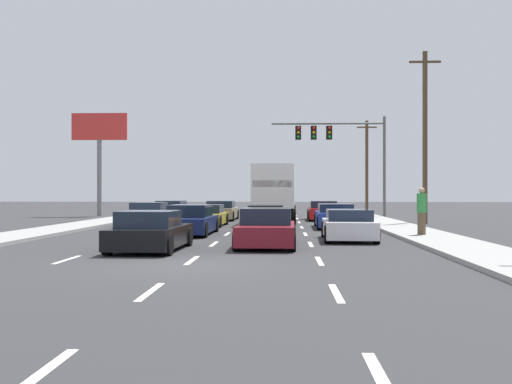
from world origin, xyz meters
The scene contains 21 objects.
ground_plane centered at (0.00, 25.00, 0.00)m, with size 140.00×140.00×0.00m, color #333335.
sidewalk_right centered at (8.16, 20.00, 0.07)m, with size 2.42×80.00×0.14m, color #9E9E99.
sidewalk_left centered at (-8.16, 20.00, 0.07)m, with size 2.42×80.00×0.14m, color #9E9E99.
lane_markings centered at (0.00, 21.04, 0.00)m, with size 6.94×62.00×0.01m.
car_gray centered at (-4.91, 24.13, 0.59)m, with size 2.07×4.52×1.26m.
car_silver centered at (-4.86, 17.38, 0.59)m, with size 2.01×4.41×1.27m.
car_tan centered at (-1.58, 23.70, 0.58)m, with size 2.02×4.36×1.25m.
car_yellow centered at (-1.69, 16.91, 0.54)m, with size 2.09×4.06×1.15m.
car_navy centered at (-1.53, 10.56, 0.60)m, with size 1.99×4.66×1.29m.
car_black centered at (-1.71, 3.65, 0.57)m, with size 2.11×4.24×1.25m.
box_truck centered at (1.95, 20.75, 1.96)m, with size 2.63×8.48×3.35m.
car_orange centered at (1.68, 11.91, 0.57)m, with size 1.89×4.24×1.25m.
car_maroon centered at (1.89, 5.09, 0.59)m, with size 2.01×4.30×1.30m.
car_red centered at (5.01, 23.77, 0.59)m, with size 2.01×4.46×1.25m.
car_blue centered at (5.08, 15.54, 0.59)m, with size 2.05×4.66×1.23m.
car_white centered at (4.91, 7.81, 0.55)m, with size 2.04×4.11×1.18m.
traffic_signal_mast centered at (5.97, 27.38, 5.51)m, with size 8.05×0.69×7.16m.
utility_pole_mid centered at (10.61, 19.82, 5.11)m, with size 1.80×0.28×9.94m.
utility_pole_far centered at (10.08, 39.83, 4.31)m, with size 1.80×0.28×8.35m.
roadside_billboard centered at (-11.52, 29.71, 5.62)m, with size 4.24×0.36×7.82m.
pedestrian_near_corner centered at (7.94, 9.09, 1.08)m, with size 0.38×0.38×1.87m.
Camera 1 is at (2.44, -14.74, 1.84)m, focal length 41.64 mm.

